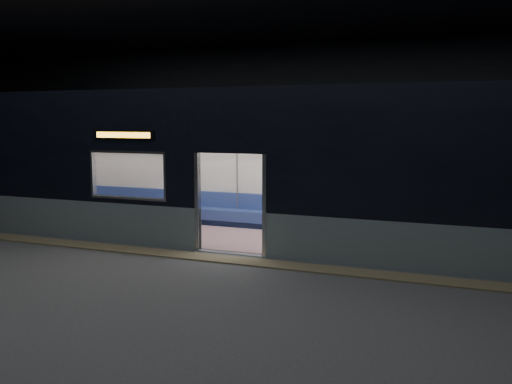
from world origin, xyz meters
The scene contains 7 objects.
station_floor centered at (0.00, 0.00, -0.01)m, with size 24.00×14.00×0.01m, color #47494C.
station_envelope centered at (0.00, 0.00, 3.66)m, with size 24.00×14.00×5.00m.
tactile_strip centered at (0.00, 0.55, 0.01)m, with size 22.80×0.50×0.03m, color #8C7F59.
metro_car centered at (0.00, 2.54, 1.85)m, with size 18.00×3.04×3.35m.
passenger centered at (3.04, 3.55, 0.79)m, with size 0.43×0.69×1.35m.
handbag centered at (3.02, 3.33, 0.67)m, with size 0.27×0.23×0.13m, color black.
transit_map centered at (0.95, 3.85, 1.44)m, with size 0.89×0.03×0.58m, color white.
Camera 1 is at (4.34, -8.80, 2.72)m, focal length 38.00 mm.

